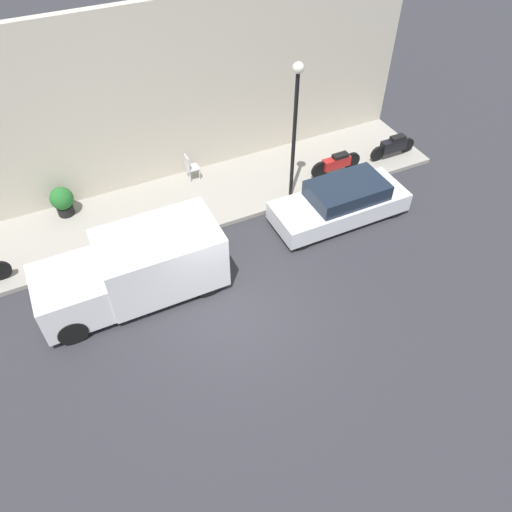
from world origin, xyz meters
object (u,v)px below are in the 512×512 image
object	(u,v)px
delivery_van	(134,269)
parked_car	(341,202)
streetlamp	(295,114)
motorcycle_black	(393,146)
cafe_chair	(190,166)
potted_plant	(62,201)
motorcycle_red	(336,163)

from	to	relation	value
delivery_van	parked_car	bearing A→B (deg)	-87.01
parked_car	delivery_van	world-z (taller)	delivery_van
streetlamp	parked_car	bearing A→B (deg)	-148.11
motorcycle_black	cafe_chair	world-z (taller)	cafe_chair
potted_plant	motorcycle_red	bearing A→B (deg)	-101.60
streetlamp	potted_plant	bearing A→B (deg)	72.15
parked_car	motorcycle_black	world-z (taller)	parked_car
streetlamp	cafe_chair	xyz separation A→B (m)	(2.28, 2.68, -2.46)
delivery_van	motorcycle_red	distance (m)	8.12
delivery_van	potted_plant	distance (m)	4.31
parked_car	motorcycle_black	xyz separation A→B (m)	(1.95, -3.47, -0.04)
parked_car	delivery_van	xyz separation A→B (m)	(-0.35, 6.73, 0.36)
delivery_van	potted_plant	size ratio (longest dim) A/B	4.98
motorcycle_red	cafe_chair	distance (m)	5.05
parked_car	cafe_chair	size ratio (longest dim) A/B	4.65
potted_plant	delivery_van	bearing A→B (deg)	-163.91
motorcycle_black	cafe_chair	distance (m)	7.35
streetlamp	potted_plant	xyz separation A→B (m)	(2.24, 6.96, -2.44)
cafe_chair	streetlamp	bearing A→B (deg)	-130.36
motorcycle_red	streetlamp	world-z (taller)	streetlamp
parked_car	streetlamp	bearing A→B (deg)	31.89
motorcycle_red	cafe_chair	bearing A→B (deg)	68.16
motorcycle_black	parked_car	bearing A→B (deg)	119.39
cafe_chair	delivery_van	bearing A→B (deg)	143.50
parked_car	cafe_chair	bearing A→B (deg)	43.62
delivery_van	motorcycle_black	world-z (taller)	delivery_van
potted_plant	cafe_chair	bearing A→B (deg)	-89.50
potted_plant	cafe_chair	xyz separation A→B (m)	(0.04, -4.28, -0.02)
delivery_van	motorcycle_black	xyz separation A→B (m)	(2.31, -10.20, -0.40)
motorcycle_black	potted_plant	distance (m)	11.54
motorcycle_black	cafe_chair	xyz separation A→B (m)	(1.87, 7.11, 0.09)
parked_car	motorcycle_red	size ratio (longest dim) A/B	2.25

